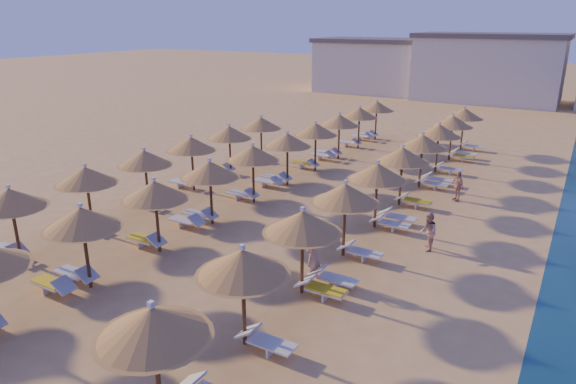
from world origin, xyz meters
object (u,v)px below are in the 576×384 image
Objects in this scene: beachgoer_b at (428,232)px; beachgoer_a at (313,255)px; parasol_row_east at (362,183)px; parasol_row_west at (233,162)px; beachgoer_c at (457,186)px.

beachgoer_a reaches higher than beachgoer_b.
parasol_row_east reaches higher than beachgoer_b.
parasol_row_west is at bearing -104.35° from beachgoer_b.
parasol_row_west is 20.81× the size of beachgoer_a.
beachgoer_c is 6.58m from beachgoer_b.
parasol_row_west is at bearing -119.45° from beachgoer_a.
beachgoer_b is 0.83× the size of beachgoer_a.
beachgoer_a is (-2.77, -4.40, 0.16)m from beachgoer_b.
beachgoer_c is 11.23m from beachgoer_a.
parasol_row_west is at bearing 180.00° from parasol_row_east.
parasol_row_east is 20.81× the size of beachgoer_a.
beachgoer_b is at bearing 2.90° from parasol_row_west.
beachgoer_c is (2.28, 7.02, -1.71)m from parasol_row_east.
beachgoer_b is 5.20m from beachgoer_a.
parasol_row_west is 25.25× the size of beachgoer_c.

